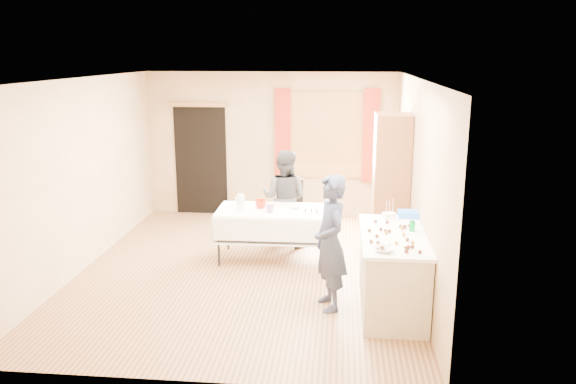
# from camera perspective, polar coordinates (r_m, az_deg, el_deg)

# --- Properties ---
(floor) EXTENTS (4.50, 5.50, 0.02)m
(floor) POSITION_cam_1_polar(r_m,az_deg,el_deg) (7.88, -4.19, -7.91)
(floor) COLOR #9E7047
(floor) RESTS_ON ground
(ceiling) EXTENTS (4.50, 5.50, 0.02)m
(ceiling) POSITION_cam_1_polar(r_m,az_deg,el_deg) (7.32, -4.56, 11.48)
(ceiling) COLOR white
(ceiling) RESTS_ON floor
(wall_back) EXTENTS (4.50, 0.02, 2.60)m
(wall_back) POSITION_cam_1_polar(r_m,az_deg,el_deg) (10.18, -1.73, 4.80)
(wall_back) COLOR tan
(wall_back) RESTS_ON floor
(wall_front) EXTENTS (4.50, 0.02, 2.60)m
(wall_front) POSITION_cam_1_polar(r_m,az_deg,el_deg) (4.90, -9.88, -5.59)
(wall_front) COLOR tan
(wall_front) RESTS_ON floor
(wall_left) EXTENTS (0.02, 5.50, 2.60)m
(wall_left) POSITION_cam_1_polar(r_m,az_deg,el_deg) (8.18, -20.17, 1.67)
(wall_left) COLOR tan
(wall_left) RESTS_ON floor
(wall_right) EXTENTS (0.02, 5.50, 2.60)m
(wall_right) POSITION_cam_1_polar(r_m,az_deg,el_deg) (7.45, 13.02, 1.03)
(wall_right) COLOR tan
(wall_right) RESTS_ON floor
(window_frame) EXTENTS (1.32, 0.06, 1.52)m
(window_frame) POSITION_cam_1_polar(r_m,az_deg,el_deg) (10.03, 3.94, 5.79)
(window_frame) COLOR olive
(window_frame) RESTS_ON wall_back
(window_pane) EXTENTS (1.20, 0.02, 1.40)m
(window_pane) POSITION_cam_1_polar(r_m,az_deg,el_deg) (10.01, 3.94, 5.78)
(window_pane) COLOR white
(window_pane) RESTS_ON wall_back
(curtain_left) EXTENTS (0.28, 0.06, 1.65)m
(curtain_left) POSITION_cam_1_polar(r_m,az_deg,el_deg) (10.03, -0.55, 5.82)
(curtain_left) COLOR maroon
(curtain_left) RESTS_ON wall_back
(curtain_right) EXTENTS (0.28, 0.06, 1.65)m
(curtain_right) POSITION_cam_1_polar(r_m,az_deg,el_deg) (9.99, 8.43, 5.64)
(curtain_right) COLOR maroon
(curtain_right) RESTS_ON wall_back
(doorway) EXTENTS (0.95, 0.04, 2.00)m
(doorway) POSITION_cam_1_polar(r_m,az_deg,el_deg) (10.44, -8.84, 3.20)
(doorway) COLOR black
(doorway) RESTS_ON floor
(door_lintel) EXTENTS (1.05, 0.06, 0.08)m
(door_lintel) POSITION_cam_1_polar(r_m,az_deg,el_deg) (10.27, -9.10, 8.76)
(door_lintel) COLOR olive
(door_lintel) RESTS_ON wall_back
(cabinet) EXTENTS (0.50, 0.60, 2.09)m
(cabinet) POSITION_cam_1_polar(r_m,az_deg,el_deg) (8.24, 10.39, 0.57)
(cabinet) COLOR brown
(cabinet) RESTS_ON floor
(counter) EXTENTS (0.75, 1.59, 0.91)m
(counter) POSITION_cam_1_polar(r_m,az_deg,el_deg) (6.69, 10.54, -7.95)
(counter) COLOR #BFB59A
(counter) RESTS_ON floor
(party_table) EXTENTS (1.70, 0.88, 0.75)m
(party_table) POSITION_cam_1_polar(r_m,az_deg,el_deg) (8.10, -1.29, -3.85)
(party_table) COLOR black
(party_table) RESTS_ON floor
(chair) EXTENTS (0.45, 0.45, 0.92)m
(chair) POSITION_cam_1_polar(r_m,az_deg,el_deg) (9.14, 0.47, -2.86)
(chair) COLOR black
(chair) RESTS_ON floor
(girl) EXTENTS (0.82, 0.74, 1.60)m
(girl) POSITION_cam_1_polar(r_m,az_deg,el_deg) (6.49, 4.31, -5.18)
(girl) COLOR #232A44
(girl) RESTS_ON floor
(woman) EXTENTS (0.99, 0.91, 1.50)m
(woman) POSITION_cam_1_polar(r_m,az_deg,el_deg) (8.64, -0.36, -0.61)
(woman) COLOR black
(woman) RESTS_ON floor
(soda_can) EXTENTS (0.08, 0.08, 0.12)m
(soda_can) POSITION_cam_1_polar(r_m,az_deg,el_deg) (6.67, 12.50, -3.39)
(soda_can) COLOR #01822B
(soda_can) RESTS_ON counter
(mixing_bowl) EXTENTS (0.28, 0.28, 0.05)m
(mixing_bowl) POSITION_cam_1_polar(r_m,az_deg,el_deg) (5.95, 9.68, -5.76)
(mixing_bowl) COLOR white
(mixing_bowl) RESTS_ON counter
(foam_block) EXTENTS (0.18, 0.15, 0.08)m
(foam_block) POSITION_cam_1_polar(r_m,az_deg,el_deg) (7.10, 10.23, -2.40)
(foam_block) COLOR white
(foam_block) RESTS_ON counter
(blue_basket) EXTENTS (0.30, 0.20, 0.08)m
(blue_basket) POSITION_cam_1_polar(r_m,az_deg,el_deg) (7.22, 12.30, -2.21)
(blue_basket) COLOR #2C79EF
(blue_basket) RESTS_ON counter
(pitcher) EXTENTS (0.12, 0.12, 0.22)m
(pitcher) POSITION_cam_1_polar(r_m,az_deg,el_deg) (7.93, -4.80, -1.15)
(pitcher) COLOR silver
(pitcher) RESTS_ON party_table
(cup_red) EXTENTS (0.22, 0.22, 0.12)m
(cup_red) POSITION_cam_1_polar(r_m,az_deg,el_deg) (8.06, -2.80, -1.23)
(cup_red) COLOR red
(cup_red) RESTS_ON party_table
(cup_rainbow) EXTENTS (0.18, 0.18, 0.10)m
(cup_rainbow) POSITION_cam_1_polar(r_m,az_deg,el_deg) (7.84, -1.84, -1.72)
(cup_rainbow) COLOR red
(cup_rainbow) RESTS_ON party_table
(small_bowl) EXTENTS (0.19, 0.19, 0.05)m
(small_bowl) POSITION_cam_1_polar(r_m,az_deg,el_deg) (8.05, 0.76, -1.49)
(small_bowl) COLOR white
(small_bowl) RESTS_ON party_table
(pastry_tray) EXTENTS (0.30, 0.23, 0.02)m
(pastry_tray) POSITION_cam_1_polar(r_m,az_deg,el_deg) (7.83, 2.37, -2.06)
(pastry_tray) COLOR white
(pastry_tray) RESTS_ON party_table
(bottle) EXTENTS (0.11, 0.12, 0.17)m
(bottle) POSITION_cam_1_polar(r_m,az_deg,el_deg) (8.26, -5.09, -0.73)
(bottle) COLOR white
(bottle) RESTS_ON party_table
(cake_balls) EXTENTS (0.53, 1.09, 0.04)m
(cake_balls) POSITION_cam_1_polar(r_m,az_deg,el_deg) (6.35, 10.73, -4.56)
(cake_balls) COLOR #3F2314
(cake_balls) RESTS_ON counter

